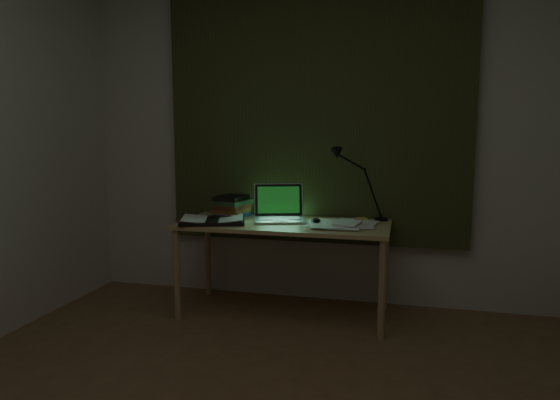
# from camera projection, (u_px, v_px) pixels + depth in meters

# --- Properties ---
(wall_back) EXTENTS (3.50, 0.00, 2.50)m
(wall_back) POSITION_uv_depth(u_px,v_px,m) (316.00, 134.00, 3.66)
(wall_back) COLOR beige
(wall_back) RESTS_ON ground
(curtain) EXTENTS (2.20, 0.06, 2.00)m
(curtain) POSITION_uv_depth(u_px,v_px,m) (315.00, 106.00, 3.59)
(curtain) COLOR #2F361B
(curtain) RESTS_ON wall_back
(desk) EXTENTS (1.42, 0.62, 0.65)m
(desk) POSITION_uv_depth(u_px,v_px,m) (284.00, 269.00, 3.44)
(desk) COLOR tan
(desk) RESTS_ON floor
(laptop) EXTENTS (0.45, 0.48, 0.25)m
(laptop) POSITION_uv_depth(u_px,v_px,m) (280.00, 204.00, 3.43)
(laptop) COLOR silver
(laptop) RESTS_ON desk
(open_textbook) EXTENTS (0.51, 0.43, 0.04)m
(open_textbook) POSITION_uv_depth(u_px,v_px,m) (213.00, 220.00, 3.40)
(open_textbook) COLOR white
(open_textbook) RESTS_ON desk
(book_stack) EXTENTS (0.23, 0.27, 0.16)m
(book_stack) POSITION_uv_depth(u_px,v_px,m) (232.00, 206.00, 3.63)
(book_stack) COLOR white
(book_stack) RESTS_ON desk
(loose_papers) EXTENTS (0.36, 0.38, 0.02)m
(loose_papers) POSITION_uv_depth(u_px,v_px,m) (340.00, 223.00, 3.31)
(loose_papers) COLOR white
(loose_papers) RESTS_ON desk
(mouse) EXTENTS (0.07, 0.10, 0.04)m
(mouse) POSITION_uv_depth(u_px,v_px,m) (316.00, 221.00, 3.35)
(mouse) COLOR black
(mouse) RESTS_ON desk
(sticky_yellow) EXTENTS (0.09, 0.09, 0.02)m
(sticky_yellow) POSITION_uv_depth(u_px,v_px,m) (362.00, 219.00, 3.50)
(sticky_yellow) COLOR yellow
(sticky_yellow) RESTS_ON desk
(sticky_pink) EXTENTS (0.08, 0.08, 0.01)m
(sticky_pink) POSITION_uv_depth(u_px,v_px,m) (358.00, 219.00, 3.48)
(sticky_pink) COLOR #E4589F
(sticky_pink) RESTS_ON desk
(desk_lamp) EXTENTS (0.37, 0.32, 0.48)m
(desk_lamp) POSITION_uv_depth(u_px,v_px,m) (382.00, 186.00, 3.45)
(desk_lamp) COLOR black
(desk_lamp) RESTS_ON desk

